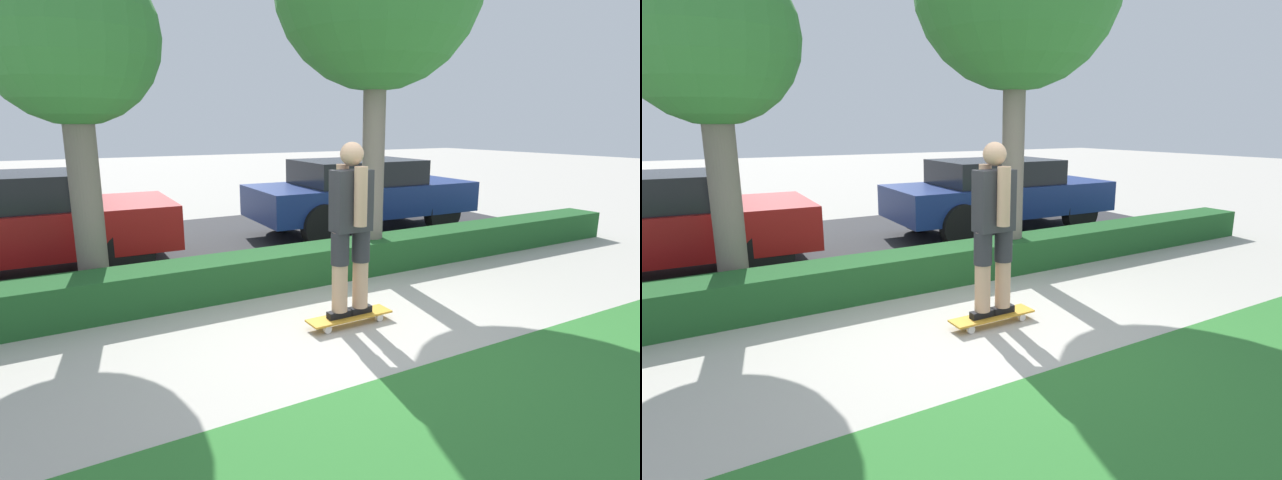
{
  "view_description": "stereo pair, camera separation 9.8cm",
  "coord_description": "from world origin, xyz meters",
  "views": [
    {
      "loc": [
        -2.56,
        -3.95,
        2.01
      ],
      "look_at": [
        0.04,
        0.6,
        0.8
      ],
      "focal_mm": 28.0,
      "sensor_mm": 36.0,
      "label": 1
    },
    {
      "loc": [
        -2.64,
        -3.91,
        2.01
      ],
      "look_at": [
        0.04,
        0.6,
        0.8
      ],
      "focal_mm": 28.0,
      "sensor_mm": 36.0,
      "label": 2
    }
  ],
  "objects": [
    {
      "name": "ground_plane",
      "position": [
        0.0,
        0.0,
        0.0
      ],
      "size": [
        60.0,
        60.0,
        0.0
      ],
      "primitive_type": "plane",
      "color": "#ADA89E"
    },
    {
      "name": "street_asphalt",
      "position": [
        0.0,
        4.2,
        0.0
      ],
      "size": [
        12.62,
        5.0,
        0.01
      ],
      "color": "#2D2D30",
      "rests_on": "ground_plane"
    },
    {
      "name": "hedge_row",
      "position": [
        0.0,
        1.6,
        0.23
      ],
      "size": [
        12.62,
        0.6,
        0.45
      ],
      "color": "#1E5123",
      "rests_on": "ground_plane"
    },
    {
      "name": "skateboard",
      "position": [
        0.1,
        0.09,
        0.08
      ],
      "size": [
        0.93,
        0.24,
        0.1
      ],
      "color": "gold",
      "rests_on": "ground_plane"
    },
    {
      "name": "skater_person",
      "position": [
        0.1,
        0.09,
        1.04
      ],
      "size": [
        0.51,
        0.45,
        1.76
      ],
      "color": "black",
      "rests_on": "skateboard"
    },
    {
      "name": "tree_near",
      "position": [
        -2.08,
        2.2,
        2.87
      ],
      "size": [
        1.88,
        1.88,
        3.87
      ],
      "color": "#70665B",
      "rests_on": "ground_plane"
    },
    {
      "name": "parked_car_front",
      "position": [
        -2.84,
        3.71,
        0.74
      ],
      "size": [
        3.99,
        1.91,
        1.39
      ],
      "rotation": [
        0.0,
        0.0,
        -0.03
      ],
      "color": "maroon",
      "rests_on": "ground_plane"
    },
    {
      "name": "parked_car_middle",
      "position": [
        2.77,
        3.83,
        0.76
      ],
      "size": [
        4.3,
        1.9,
        1.38
      ],
      "rotation": [
        0.0,
        0.0,
        -0.04
      ],
      "color": "navy",
      "rests_on": "ground_plane"
    }
  ]
}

